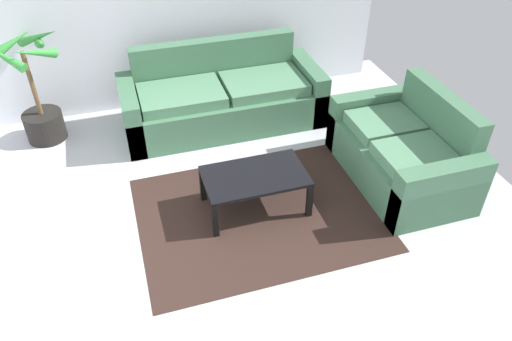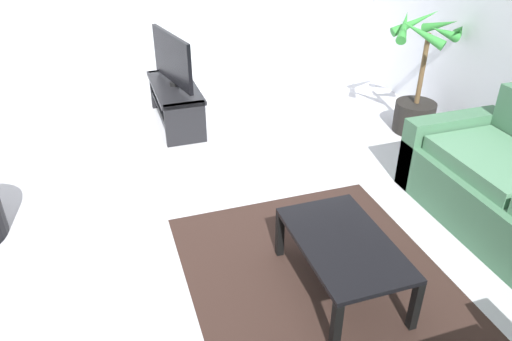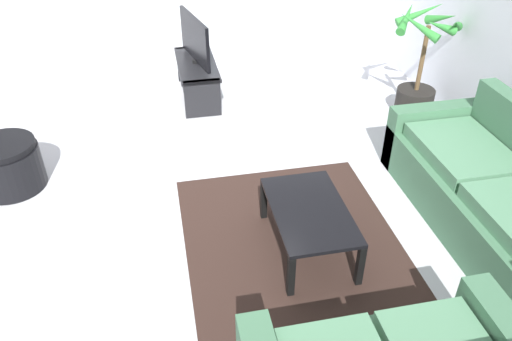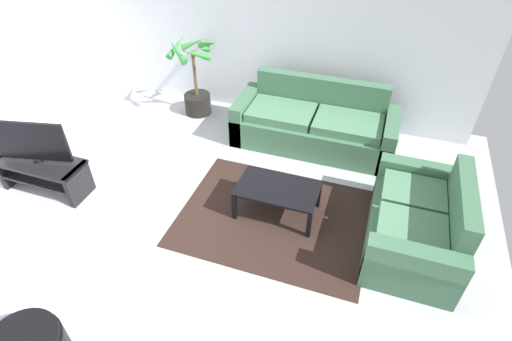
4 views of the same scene
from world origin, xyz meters
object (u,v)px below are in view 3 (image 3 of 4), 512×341
Objects in this scene: couch_main at (499,199)px; potted_palm at (419,77)px; ottoman at (8,166)px; tv_stand at (197,74)px; coffee_table at (309,214)px; tv at (195,39)px.

potted_palm reaches higher than couch_main.
potted_palm is 2.07× the size of ottoman.
tv_stand is 2.94m from coffee_table.
couch_main is 3.66m from tv.
couch_main reaches higher than tv_stand.
couch_main is 3.64m from tv_stand.
tv_stand is 0.89× the size of potted_palm.
ottoman reaches higher than coffee_table.
tv_stand is at bearing 128.82° from ottoman.
couch_main is 1.83× the size of potted_palm.
coffee_table is at bearing 10.54° from tv.
ottoman is at bearing -51.21° from tv.
couch_main is at bearing 35.26° from tv_stand.
ottoman is at bearing -119.13° from coffee_table.
couch_main is 2.01m from potted_palm.
coffee_table is at bearing -43.84° from potted_palm.
couch_main is at bearing 86.86° from coffee_table.
potted_palm is (-1.99, 0.27, 0.17)m from couch_main.
potted_palm is 4.31m from ottoman.
couch_main is 3.77× the size of ottoman.
tv_stand is 1.83× the size of ottoman.
couch_main is at bearing 35.21° from tv.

